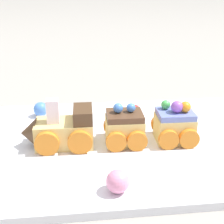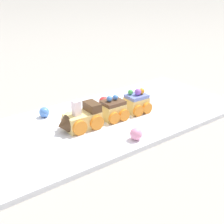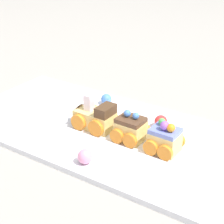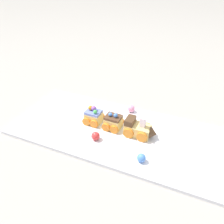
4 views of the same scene
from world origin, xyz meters
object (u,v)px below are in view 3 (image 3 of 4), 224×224
object	(u,v)px
gumball_blue	(106,99)
gumball_red	(161,122)
cake_car_blueberry	(165,140)
gumball_pink	(83,156)
cake_train_locomotive	(93,117)
cake_car_chocolate	(131,129)

from	to	relation	value
gumball_blue	gumball_red	size ratio (longest dim) A/B	0.94
cake_car_blueberry	gumball_red	bearing A→B (deg)	-58.04
gumball_red	gumball_pink	xyz separation A→B (m)	(0.06, 0.21, 0.00)
cake_train_locomotive	gumball_blue	distance (m)	0.13
cake_car_chocolate	cake_train_locomotive	bearing A→B (deg)	0.05
cake_train_locomotive	cake_car_chocolate	distance (m)	0.10
gumball_red	cake_car_blueberry	bearing A→B (deg)	120.64
cake_car_blueberry	gumball_red	world-z (taller)	cake_car_blueberry
cake_car_chocolate	gumball_pink	bearing A→B (deg)	77.39
gumball_pink	gumball_blue	bearing A→B (deg)	-65.46
cake_car_chocolate	gumball_red	distance (m)	0.09
gumball_red	gumball_pink	world-z (taller)	same
gumball_red	gumball_blue	bearing A→B (deg)	-11.69
cake_train_locomotive	gumball_red	bearing A→B (deg)	-146.76
gumball_pink	gumball_red	bearing A→B (deg)	-106.28
cake_train_locomotive	gumball_blue	xyz separation A→B (m)	(0.04, -0.12, -0.01)
cake_train_locomotive	cake_car_blueberry	xyz separation A→B (m)	(-0.18, 0.00, 0.00)
cake_train_locomotive	cake_car_blueberry	bearing A→B (deg)	179.95
cake_train_locomotive	gumball_blue	world-z (taller)	cake_train_locomotive
cake_car_blueberry	cake_train_locomotive	bearing A→B (deg)	-0.05
cake_train_locomotive	gumball_blue	bearing A→B (deg)	-69.00
cake_car_chocolate	cake_car_blueberry	bearing A→B (deg)	179.82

